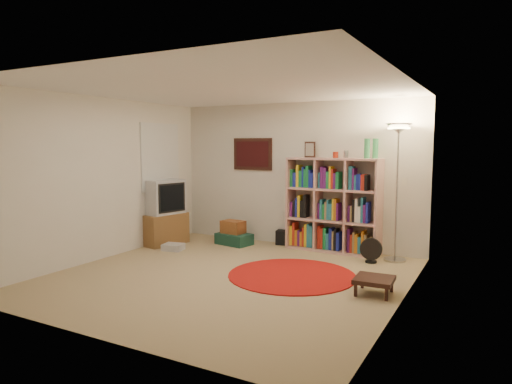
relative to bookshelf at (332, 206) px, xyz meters
The scene contains 11 objects.
room 2.26m from the bookshelf, 110.78° to the right, with size 4.54×4.54×2.54m.
bookshelf is the anchor object (origin of this frame).
floor_lamp 1.46m from the bookshelf, ahead, with size 0.48×0.48×2.09m.
floor_fan 1.07m from the bookshelf, 31.26° to the right, with size 0.33×0.19×0.38m.
tv_stand 3.00m from the bookshelf, 162.28° to the right, with size 0.70×0.89×1.16m.
dvd_box 2.76m from the bookshelf, 152.43° to the right, with size 0.37×0.33×0.11m.
suitcase 1.85m from the bookshelf, 168.00° to the right, with size 0.67×0.49×0.20m.
wicker_basket 1.82m from the bookshelf, 169.20° to the right, with size 0.43×0.33×0.22m.
duffel_bag 1.08m from the bookshelf, behind, with size 0.42×0.38×0.25m.
red_rug 1.82m from the bookshelf, 89.77° to the right, with size 1.74×1.74×0.02m.
side_table 2.31m from the bookshelf, 58.10° to the right, with size 0.46×0.46×0.20m.
Camera 1 is at (3.18, -5.10, 1.78)m, focal length 32.00 mm.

